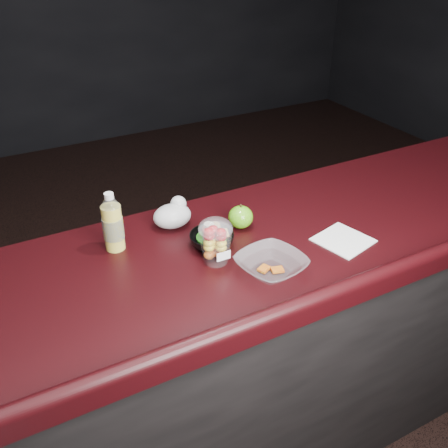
# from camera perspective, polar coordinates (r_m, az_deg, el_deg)

# --- Properties ---
(counter) EXTENTS (4.06, 0.71, 1.02)m
(counter) POSITION_cam_1_polar(r_m,az_deg,el_deg) (1.92, -1.05, -15.91)
(counter) COLOR black
(counter) RESTS_ON ground
(lemonade_bottle) EXTENTS (0.07, 0.07, 0.20)m
(lemonade_bottle) POSITION_cam_1_polar(r_m,az_deg,el_deg) (1.61, -12.58, -0.21)
(lemonade_bottle) COLOR yellow
(lemonade_bottle) RESTS_ON counter
(fruit_cup) EXTENTS (0.11, 0.11, 0.15)m
(fruit_cup) POSITION_cam_1_polar(r_m,az_deg,el_deg) (1.51, -0.96, -1.92)
(fruit_cup) COLOR white
(fruit_cup) RESTS_ON counter
(green_apple) EXTENTS (0.09, 0.09, 0.09)m
(green_apple) POSITION_cam_1_polar(r_m,az_deg,el_deg) (1.70, 1.92, 0.80)
(green_apple) COLOR #43880F
(green_apple) RESTS_ON counter
(plastic_bag) EXTENTS (0.13, 0.11, 0.10)m
(plastic_bag) POSITION_cam_1_polar(r_m,az_deg,el_deg) (1.72, -5.84, 1.10)
(plastic_bag) COLOR silver
(plastic_bag) RESTS_ON counter
(snack_bowl) EXTENTS (0.18, 0.18, 0.08)m
(snack_bowl) POSITION_cam_1_polar(r_m,az_deg,el_deg) (1.61, -1.46, -1.71)
(snack_bowl) COLOR black
(snack_bowl) RESTS_ON counter
(takeout_bowl) EXTENTS (0.23, 0.23, 0.05)m
(takeout_bowl) POSITION_cam_1_polar(r_m,az_deg,el_deg) (1.50, 5.41, -4.69)
(takeout_bowl) COLOR silver
(takeout_bowl) RESTS_ON counter
(paper_napkin) EXTENTS (0.19, 0.19, 0.00)m
(paper_napkin) POSITION_cam_1_polar(r_m,az_deg,el_deg) (1.69, 13.47, -1.81)
(paper_napkin) COLOR white
(paper_napkin) RESTS_ON counter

